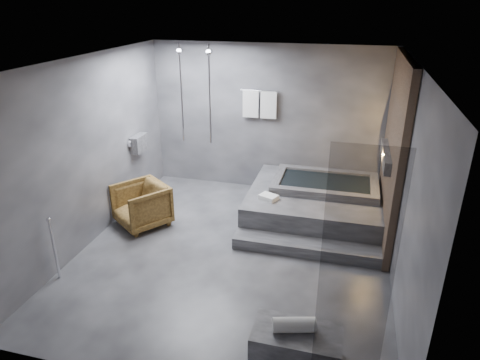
# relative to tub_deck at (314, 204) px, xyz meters

# --- Properties ---
(room) EXTENTS (5.00, 5.04, 2.82)m
(room) POSITION_rel_tub_deck_xyz_m (-0.65, -1.21, 1.48)
(room) COLOR #2F2F32
(room) RESTS_ON ground
(tub_deck) EXTENTS (2.20, 2.00, 0.50)m
(tub_deck) POSITION_rel_tub_deck_xyz_m (0.00, 0.00, 0.00)
(tub_deck) COLOR #343437
(tub_deck) RESTS_ON ground
(tub_step) EXTENTS (2.20, 0.36, 0.18)m
(tub_step) POSITION_rel_tub_deck_xyz_m (0.00, -1.18, -0.16)
(tub_step) COLOR #343437
(tub_step) RESTS_ON ground
(concrete_bench) EXTENTS (0.92, 0.51, 0.41)m
(concrete_bench) POSITION_rel_tub_deck_xyz_m (0.14, -3.31, -0.04)
(concrete_bench) COLOR #363639
(concrete_bench) RESTS_ON ground
(driftwood_chair) EXTENTS (1.09, 1.10, 0.72)m
(driftwood_chair) POSITION_rel_tub_deck_xyz_m (-2.76, -0.99, 0.11)
(driftwood_chair) COLOR #422B10
(driftwood_chair) RESTS_ON ground
(rolled_towel) EXTENTS (0.46, 0.27, 0.16)m
(rolled_towel) POSITION_rel_tub_deck_xyz_m (0.10, -3.31, 0.24)
(rolled_towel) COLOR silver
(rolled_towel) RESTS_ON concrete_bench
(deck_towel) EXTENTS (0.34, 0.30, 0.07)m
(deck_towel) POSITION_rel_tub_deck_xyz_m (-0.71, -0.52, 0.29)
(deck_towel) COLOR white
(deck_towel) RESTS_ON tub_deck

